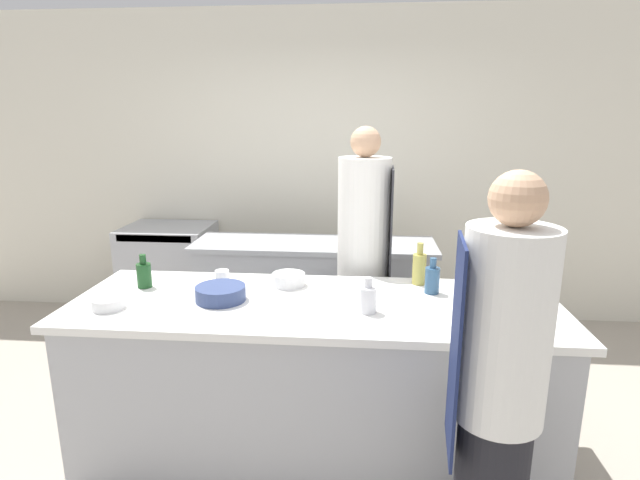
% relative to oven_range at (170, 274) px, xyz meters
% --- Properties ---
extents(ground_plane, '(16.00, 16.00, 0.00)m').
position_rel_oven_range_xyz_m(ground_plane, '(1.51, -1.77, -0.45)').
color(ground_plane, '#A89E8E').
extents(wall_back, '(8.00, 0.06, 2.80)m').
position_rel_oven_range_xyz_m(wall_back, '(1.51, 0.36, 0.95)').
color(wall_back, silver).
rests_on(wall_back, ground_plane).
extents(prep_counter, '(2.59, 0.89, 0.92)m').
position_rel_oven_range_xyz_m(prep_counter, '(1.51, -1.77, 0.01)').
color(prep_counter, '#A8AAAF').
rests_on(prep_counter, ground_plane).
extents(pass_counter, '(1.88, 0.57, 0.92)m').
position_rel_oven_range_xyz_m(pass_counter, '(1.39, -0.51, 0.01)').
color(pass_counter, '#A8AAAF').
rests_on(pass_counter, ground_plane).
extents(oven_range, '(0.77, 0.61, 0.91)m').
position_rel_oven_range_xyz_m(oven_range, '(0.00, 0.00, 0.00)').
color(oven_range, '#A8AAAF').
rests_on(oven_range, ground_plane).
extents(chef_at_prep_near, '(0.35, 0.33, 1.71)m').
position_rel_oven_range_xyz_m(chef_at_prep_near, '(2.27, -2.55, 0.41)').
color(chef_at_prep_near, black).
rests_on(chef_at_prep_near, ground_plane).
extents(chef_at_stove, '(0.36, 0.34, 1.82)m').
position_rel_oven_range_xyz_m(chef_at_stove, '(1.77, -1.06, 0.47)').
color(chef_at_stove, black).
rests_on(chef_at_stove, ground_plane).
extents(bottle_olive_oil, '(0.08, 0.08, 0.24)m').
position_rel_oven_range_xyz_m(bottle_olive_oil, '(2.62, -1.41, 0.56)').
color(bottle_olive_oil, '#5B2319').
rests_on(bottle_olive_oil, prep_counter).
extents(bottle_vinegar, '(0.09, 0.09, 0.18)m').
position_rel_oven_range_xyz_m(bottle_vinegar, '(1.80, -1.89, 0.54)').
color(bottle_vinegar, silver).
rests_on(bottle_vinegar, prep_counter).
extents(bottle_wine, '(0.08, 0.08, 0.25)m').
position_rel_oven_range_xyz_m(bottle_wine, '(2.10, -1.43, 0.56)').
color(bottle_wine, '#B2A84C').
rests_on(bottle_wine, prep_counter).
extents(bottle_cooking_oil, '(0.08, 0.08, 0.20)m').
position_rel_oven_range_xyz_m(bottle_cooking_oil, '(2.15, -1.58, 0.55)').
color(bottle_cooking_oil, '#2D5175').
rests_on(bottle_cooking_oil, prep_counter).
extents(bottle_sauce, '(0.08, 0.08, 0.19)m').
position_rel_oven_range_xyz_m(bottle_sauce, '(0.52, -1.63, 0.54)').
color(bottle_sauce, '#19471E').
rests_on(bottle_sauce, prep_counter).
extents(bottle_water, '(0.06, 0.06, 0.24)m').
position_rel_oven_range_xyz_m(bottle_water, '(2.71, -1.52, 0.56)').
color(bottle_water, black).
rests_on(bottle_water, prep_counter).
extents(bowl_mixing_large, '(0.19, 0.19, 0.07)m').
position_rel_oven_range_xyz_m(bowl_mixing_large, '(1.34, -1.53, 0.50)').
color(bowl_mixing_large, white).
rests_on(bowl_mixing_large, prep_counter).
extents(bowl_prep_small, '(0.27, 0.27, 0.08)m').
position_rel_oven_range_xyz_m(bowl_prep_small, '(1.01, -1.80, 0.51)').
color(bowl_prep_small, navy).
rests_on(bowl_prep_small, prep_counter).
extents(bowl_ceramic_blue, '(0.18, 0.18, 0.07)m').
position_rel_oven_range_xyz_m(bowl_ceramic_blue, '(2.51, -1.96, 0.50)').
color(bowl_ceramic_blue, navy).
rests_on(bowl_ceramic_blue, prep_counter).
extents(bowl_wooden_salad, '(0.16, 0.16, 0.06)m').
position_rel_oven_range_xyz_m(bowl_wooden_salad, '(0.47, -1.96, 0.49)').
color(bowl_wooden_salad, white).
rests_on(bowl_wooden_salad, prep_counter).
extents(cup, '(0.08, 0.08, 0.08)m').
position_rel_oven_range_xyz_m(cup, '(0.94, -1.52, 0.51)').
color(cup, white).
rests_on(cup, prep_counter).
extents(stockpot, '(0.22, 0.22, 0.26)m').
position_rel_oven_range_xyz_m(stockpot, '(1.79, -0.43, 0.59)').
color(stockpot, '#A8AAAF').
rests_on(stockpot, pass_counter).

